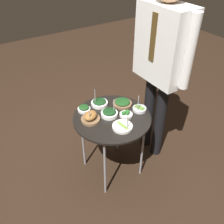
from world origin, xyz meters
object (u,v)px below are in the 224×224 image
at_px(bowl_spinach_front_right, 109,113).
at_px(bowl_broccoli_front_center, 126,114).
at_px(bowl_roast_mid_left, 90,117).
at_px(serving_cart, 112,121).
at_px(bowl_spinach_back_right, 99,103).
at_px(bowl_spinach_center, 84,109).
at_px(bowl_asparagus_far_rim, 122,127).
at_px(waiter_figure, 162,54).
at_px(bowl_asparagus_front_left, 139,109).
at_px(bowl_spinach_near_rim, 122,103).

height_order(bowl_spinach_front_right, bowl_broccoli_front_center, bowl_spinach_front_right).
bearing_deg(bowl_spinach_front_right, bowl_roast_mid_left, -98.64).
height_order(serving_cart, bowl_spinach_front_right, bowl_spinach_front_right).
bearing_deg(bowl_spinach_back_right, bowl_spinach_center, -88.91).
height_order(bowl_roast_mid_left, bowl_broccoli_front_center, bowl_roast_mid_left).
bearing_deg(bowl_broccoli_front_center, bowl_asparagus_far_rim, -45.65).
bearing_deg(bowl_broccoli_front_center, bowl_spinach_back_right, -158.25).
xyz_separation_m(bowl_broccoli_front_center, waiter_figure, (-0.09, 0.42, 0.42)).
height_order(bowl_broccoli_front_center, waiter_figure, waiter_figure).
bearing_deg(bowl_broccoli_front_center, bowl_asparagus_front_left, 91.60).
height_order(bowl_roast_mid_left, bowl_spinach_back_right, bowl_spinach_back_right).
height_order(bowl_spinach_near_rim, bowl_asparagus_far_rim, bowl_asparagus_far_rim).
xyz_separation_m(bowl_spinach_near_rim, bowl_asparagus_far_rim, (0.27, -0.18, -0.01)).
bearing_deg(bowl_spinach_front_right, bowl_spinach_center, -140.40).
relative_size(bowl_asparagus_front_left, bowl_spinach_center, 1.50).
relative_size(bowl_asparagus_far_rim, waiter_figure, 0.10).
relative_size(bowl_spinach_front_right, bowl_spinach_back_right, 0.86).
relative_size(bowl_broccoli_front_center, bowl_asparagus_far_rim, 0.68).
bearing_deg(bowl_spinach_front_right, bowl_spinach_near_rim, 111.76).
xyz_separation_m(bowl_asparagus_far_rim, waiter_figure, (-0.20, 0.53, 0.42)).
relative_size(bowl_spinach_near_rim, bowl_asparagus_far_rim, 1.04).
distance_m(serving_cart, bowl_spinach_near_rim, 0.21).
relative_size(bowl_roast_mid_left, bowl_spinach_back_right, 0.93).
distance_m(bowl_asparagus_front_left, bowl_asparagus_far_rim, 0.28).
relative_size(bowl_asparagus_front_left, bowl_spinach_back_right, 0.95).
xyz_separation_m(bowl_spinach_near_rim, waiter_figure, (0.07, 0.35, 0.42)).
bearing_deg(bowl_spinach_center, waiter_figure, 75.42).
distance_m(serving_cart, bowl_spinach_front_right, 0.08).
distance_m(bowl_spinach_front_right, bowl_asparagus_far_rim, 0.19).
height_order(bowl_asparagus_front_left, bowl_roast_mid_left, bowl_asparagus_front_left).
xyz_separation_m(bowl_spinach_front_right, bowl_asparagus_far_rim, (0.19, 0.00, -0.01)).
distance_m(bowl_roast_mid_left, bowl_broccoli_front_center, 0.30).
height_order(bowl_spinach_near_rim, bowl_roast_mid_left, bowl_roast_mid_left).
bearing_deg(waiter_figure, bowl_broccoli_front_center, -78.34).
relative_size(bowl_asparagus_front_left, bowl_spinach_front_right, 1.10).
distance_m(bowl_spinach_center, bowl_roast_mid_left, 0.16).
bearing_deg(bowl_spinach_front_right, serving_cart, 20.25).
bearing_deg(bowl_spinach_back_right, bowl_spinach_near_rim, 58.41).
height_order(bowl_spinach_front_right, bowl_spinach_back_right, bowl_spinach_back_right).
relative_size(bowl_roast_mid_left, bowl_asparagus_far_rim, 0.99).
xyz_separation_m(bowl_spinach_front_right, waiter_figure, (-0.00, 0.53, 0.41)).
relative_size(serving_cart, bowl_spinach_near_rim, 3.87).
xyz_separation_m(serving_cart, waiter_figure, (-0.03, 0.52, 0.48)).
bearing_deg(bowl_broccoli_front_center, serving_cart, -118.25).
height_order(bowl_spinach_front_right, bowl_asparagus_far_rim, bowl_spinach_front_right).
height_order(serving_cart, bowl_spinach_center, bowl_spinach_center).
height_order(bowl_spinach_center, bowl_broccoli_front_center, bowl_broccoli_front_center).
bearing_deg(bowl_roast_mid_left, bowl_spinach_near_rim, 97.81).
height_order(bowl_broccoli_front_center, bowl_asparagus_far_rim, bowl_asparagus_far_rim).
height_order(bowl_spinach_near_rim, bowl_spinach_back_right, bowl_spinach_back_right).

